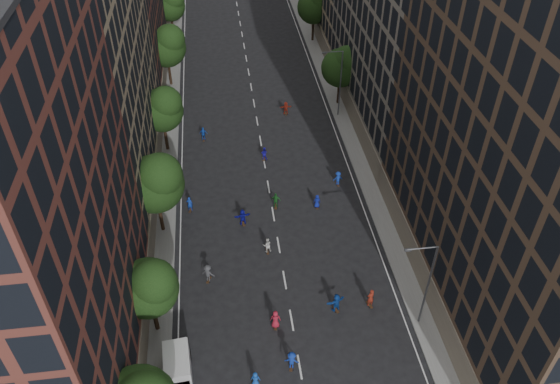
% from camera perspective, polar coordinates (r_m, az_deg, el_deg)
% --- Properties ---
extents(ground, '(240.00, 240.00, 0.00)m').
position_cam_1_polar(ground, '(66.66, -2.01, 5.14)').
color(ground, black).
rests_on(ground, ground).
extents(sidewalk_left, '(4.00, 105.00, 0.15)m').
position_cam_1_polar(sidewalk_left, '(73.13, -12.08, 7.73)').
color(sidewalk_left, slate).
rests_on(sidewalk_left, ground).
extents(sidewalk_right, '(4.00, 105.00, 0.15)m').
position_cam_1_polar(sidewalk_right, '(74.61, 6.74, 9.06)').
color(sidewalk_right, slate).
rests_on(sidewalk_right, ground).
extents(bldg_left_b, '(14.00, 26.00, 34.00)m').
position_cam_1_polar(bldg_left_b, '(55.78, -22.42, 14.89)').
color(bldg_left_b, '#887559').
rests_on(bldg_left_b, ground).
extents(tree_left_1, '(4.80, 4.80, 8.21)m').
position_cam_1_polar(tree_left_1, '(43.60, -13.45, -9.57)').
color(tree_left_1, black).
rests_on(tree_left_1, ground).
extents(tree_left_2, '(5.60, 5.60, 9.45)m').
position_cam_1_polar(tree_left_2, '(51.72, -12.81, 1.08)').
color(tree_left_2, black).
rests_on(tree_left_2, ground).
extents(tree_left_3, '(5.00, 5.00, 8.58)m').
position_cam_1_polar(tree_left_3, '(63.57, -12.16, 8.56)').
color(tree_left_3, black).
rests_on(tree_left_3, ground).
extents(tree_left_4, '(5.40, 5.40, 9.08)m').
position_cam_1_polar(tree_left_4, '(77.60, -11.71, 14.81)').
color(tree_left_4, black).
rests_on(tree_left_4, ground).
extents(tree_left_5, '(4.80, 4.80, 8.33)m').
position_cam_1_polar(tree_left_5, '(92.54, -11.35, 18.71)').
color(tree_left_5, black).
rests_on(tree_left_5, ground).
extents(tree_right_a, '(5.00, 5.00, 8.39)m').
position_cam_1_polar(tree_right_a, '(72.12, 6.53, 12.98)').
color(tree_right_a, black).
rests_on(tree_right_a, ground).
extents(tree_right_b, '(5.20, 5.20, 8.83)m').
position_cam_1_polar(tree_right_b, '(89.89, 3.71, 18.92)').
color(tree_right_b, black).
rests_on(tree_right_b, ground).
extents(streetlamp_near, '(2.64, 0.22, 9.06)m').
position_cam_1_polar(streetlamp_near, '(44.76, 15.02, -9.02)').
color(streetlamp_near, '#595B60').
rests_on(streetlamp_near, ground).
extents(streetlamp_far, '(2.64, 0.22, 9.06)m').
position_cam_1_polar(streetlamp_far, '(69.65, 6.17, 11.55)').
color(streetlamp_far, '#595B60').
rests_on(streetlamp_far, ground).
extents(cargo_van, '(2.41, 4.57, 2.35)m').
position_cam_1_polar(cargo_van, '(43.89, -10.61, -17.91)').
color(cargo_van, silver).
rests_on(cargo_van, ground).
extents(skater_0, '(0.81, 0.59, 1.52)m').
position_cam_1_polar(skater_0, '(43.43, -2.58, -19.01)').
color(skater_0, '#1547AD').
rests_on(skater_0, ground).
extents(skater_3, '(1.26, 0.94, 1.74)m').
position_cam_1_polar(skater_3, '(44.13, 1.23, -17.22)').
color(skater_3, '#122E96').
rests_on(skater_3, ground).
extents(skater_5, '(1.82, 1.14, 1.87)m').
position_cam_1_polar(skater_5, '(47.58, 5.90, -11.45)').
color(skater_5, '#1342A1').
rests_on(skater_5, ground).
extents(skater_6, '(0.97, 0.70, 1.83)m').
position_cam_1_polar(skater_6, '(46.30, -0.48, -13.19)').
color(skater_6, '#A21B2E').
rests_on(skater_6, ground).
extents(skater_7, '(0.81, 0.66, 1.90)m').
position_cam_1_polar(skater_7, '(48.27, 9.44, -10.88)').
color(skater_7, maroon).
rests_on(skater_7, ground).
extents(skater_8, '(0.86, 0.70, 1.66)m').
position_cam_1_polar(skater_8, '(52.04, -1.35, -5.61)').
color(skater_8, silver).
rests_on(skater_8, ground).
extents(skater_9, '(1.34, 1.09, 1.81)m').
position_cam_1_polar(skater_9, '(49.93, -7.52, -8.45)').
color(skater_9, '#404145').
rests_on(skater_9, ground).
extents(skater_10, '(1.10, 0.63, 1.76)m').
position_cam_1_polar(skater_10, '(56.73, -0.44, -0.91)').
color(skater_10, '#1E6724').
rests_on(skater_10, ground).
extents(skater_11, '(1.71, 0.84, 1.77)m').
position_cam_1_polar(skater_11, '(54.92, -3.92, -2.67)').
color(skater_11, '#1314A1').
rests_on(skater_11, ground).
extents(skater_12, '(0.75, 0.50, 1.52)m').
position_cam_1_polar(skater_12, '(56.93, 3.88, -1.01)').
color(skater_12, '#122096').
rests_on(skater_12, ground).
extents(skater_13, '(0.70, 0.53, 1.71)m').
position_cam_1_polar(skater_13, '(57.11, -9.42, -1.27)').
color(skater_13, '#1437A9').
rests_on(skater_13, ground).
extents(skater_14, '(0.93, 0.83, 1.57)m').
position_cam_1_polar(skater_14, '(63.49, -1.67, 4.03)').
color(skater_14, '#1E15AF').
rests_on(skater_14, ground).
extents(skater_15, '(1.13, 0.73, 1.64)m').
position_cam_1_polar(skater_15, '(60.01, 6.06, 1.40)').
color(skater_15, '#1538AF').
rests_on(skater_15, ground).
extents(skater_16, '(1.07, 0.59, 1.73)m').
position_cam_1_polar(skater_16, '(67.32, -8.00, 6.02)').
color(skater_16, blue).
rests_on(skater_16, ground).
extents(skater_17, '(1.59, 0.54, 1.70)m').
position_cam_1_polar(skater_17, '(71.78, 0.61, 8.74)').
color(skater_17, '#AB2D1C').
rests_on(skater_17, ground).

